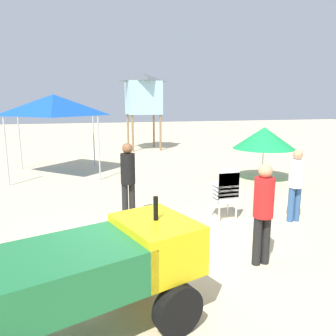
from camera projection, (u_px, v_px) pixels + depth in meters
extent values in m
plane|color=beige|center=(142.00, 265.00, 5.38)|extent=(80.00, 80.00, 0.00)
cube|color=#1E6B38|center=(59.00, 274.00, 3.44)|extent=(2.05, 1.59, 0.50)
cube|color=yellow|center=(156.00, 243.00, 4.09)|extent=(1.10, 1.29, 0.60)
cylinder|color=black|center=(156.00, 208.00, 4.00)|extent=(0.08, 0.08, 0.30)
cylinder|color=black|center=(133.00, 270.00, 4.63)|extent=(0.63, 0.35, 0.60)
cylinder|color=black|center=(178.00, 310.00, 3.73)|extent=(0.63, 0.35, 0.60)
cube|color=white|center=(224.00, 200.00, 7.51)|extent=(0.48, 0.48, 0.04)
cube|color=white|center=(229.00, 194.00, 7.27)|extent=(0.48, 0.04, 0.40)
cube|color=white|center=(224.00, 196.00, 7.50)|extent=(0.48, 0.48, 0.04)
cube|color=white|center=(229.00, 190.00, 7.25)|extent=(0.48, 0.04, 0.40)
cube|color=white|center=(224.00, 192.00, 7.48)|extent=(0.48, 0.48, 0.04)
cube|color=white|center=(229.00, 186.00, 7.23)|extent=(0.48, 0.04, 0.40)
cube|color=white|center=(224.00, 188.00, 7.46)|extent=(0.48, 0.48, 0.04)
cube|color=white|center=(229.00, 182.00, 7.22)|extent=(0.48, 0.04, 0.40)
cube|color=white|center=(225.00, 184.00, 7.44)|extent=(0.48, 0.48, 0.04)
cube|color=white|center=(229.00, 178.00, 7.20)|extent=(0.48, 0.04, 0.40)
cylinder|color=white|center=(228.00, 206.00, 7.81)|extent=(0.04, 0.04, 0.42)
cylinder|color=white|center=(212.00, 207.00, 7.70)|extent=(0.04, 0.04, 0.42)
cylinder|color=white|center=(236.00, 211.00, 7.42)|extent=(0.04, 0.04, 0.42)
cylinder|color=white|center=(219.00, 213.00, 7.30)|extent=(0.04, 0.04, 0.42)
cylinder|color=black|center=(125.00, 202.00, 7.35)|extent=(0.14, 0.14, 0.85)
cylinder|color=black|center=(132.00, 202.00, 7.39)|extent=(0.14, 0.14, 0.85)
cylinder|color=black|center=(128.00, 169.00, 7.22)|extent=(0.32, 0.32, 0.68)
sphere|color=brown|center=(127.00, 148.00, 7.13)|extent=(0.23, 0.23, 0.23)
cylinder|color=#33598C|center=(291.00, 205.00, 7.30)|extent=(0.14, 0.14, 0.79)
cylinder|color=#33598C|center=(297.00, 204.00, 7.34)|extent=(0.14, 0.14, 0.79)
cylinder|color=white|center=(296.00, 173.00, 7.18)|extent=(0.32, 0.32, 0.62)
sphere|color=tan|center=(298.00, 154.00, 7.10)|extent=(0.21, 0.21, 0.21)
cylinder|color=black|center=(257.00, 241.00, 5.33)|extent=(0.14, 0.14, 0.82)
cylinder|color=black|center=(266.00, 240.00, 5.37)|extent=(0.14, 0.14, 0.82)
cylinder|color=red|center=(264.00, 197.00, 5.21)|extent=(0.32, 0.32, 0.65)
sphere|color=tan|center=(265.00, 171.00, 5.13)|extent=(0.22, 0.22, 0.22)
cylinder|color=#B2B2B7|center=(6.00, 152.00, 10.36)|extent=(0.05, 0.05, 2.17)
cylinder|color=#B2B2B7|center=(99.00, 149.00, 11.15)|extent=(0.05, 0.05, 2.17)
cylinder|color=#B2B2B7|center=(20.00, 142.00, 13.08)|extent=(0.05, 0.05, 2.17)
cylinder|color=#B2B2B7|center=(94.00, 140.00, 13.87)|extent=(0.05, 0.05, 2.17)
pyramid|color=#144CB2|center=(54.00, 105.00, 11.83)|extent=(2.89, 2.89, 0.75)
cylinder|color=olive|center=(133.00, 133.00, 17.76)|extent=(0.12, 0.12, 1.99)
cylinder|color=olive|center=(160.00, 133.00, 18.19)|extent=(0.12, 0.12, 1.99)
cylinder|color=olive|center=(128.00, 131.00, 19.23)|extent=(0.12, 0.12, 1.99)
cylinder|color=olive|center=(154.00, 130.00, 19.66)|extent=(0.12, 0.12, 1.99)
cube|color=#9FD2EA|center=(143.00, 98.00, 18.34)|extent=(1.80, 1.80, 1.80)
pyramid|color=#4C5156|center=(143.00, 77.00, 18.12)|extent=(1.98, 1.98, 0.45)
cylinder|color=beige|center=(263.00, 154.00, 11.20)|extent=(0.04, 0.04, 1.82)
cone|color=#19994C|center=(264.00, 138.00, 11.09)|extent=(2.09, 2.09, 0.73)
cone|color=orange|center=(177.00, 237.00, 5.96)|extent=(0.32, 0.32, 0.46)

